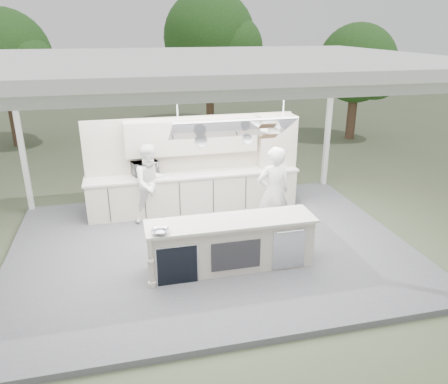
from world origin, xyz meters
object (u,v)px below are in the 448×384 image
object	(u,v)px
back_counter	(194,192)
demo_island	(230,244)
head_chef	(273,193)
sous_chef	(151,183)

from	to	relation	value
back_counter	demo_island	bearing A→B (deg)	-86.37
demo_island	head_chef	distance (m)	1.66
back_counter	sous_chef	world-z (taller)	sous_chef
back_counter	sous_chef	bearing A→B (deg)	-161.27
demo_island	head_chef	world-z (taller)	head_chef
back_counter	sous_chef	xyz separation A→B (m)	(-1.03, -0.35, 0.42)
sous_chef	demo_island	bearing A→B (deg)	-81.23
back_counter	head_chef	distance (m)	2.29
demo_island	head_chef	bearing A→B (deg)	41.22
head_chef	back_counter	bearing A→B (deg)	-56.26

